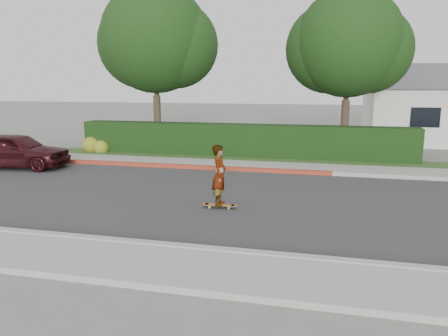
% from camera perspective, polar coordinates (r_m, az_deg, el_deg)
% --- Properties ---
extents(ground, '(120.00, 120.00, 0.00)m').
position_cam_1_polar(ground, '(12.30, 9.32, -4.61)').
color(ground, slate).
rests_on(ground, ground).
extents(road, '(60.00, 8.00, 0.01)m').
position_cam_1_polar(road, '(12.30, 9.32, -4.58)').
color(road, '#2D2D30').
rests_on(road, ground).
extents(curb_near, '(60.00, 0.20, 0.15)m').
position_cam_1_polar(curb_near, '(8.40, 7.14, -11.48)').
color(curb_near, '#9E9E99').
rests_on(curb_near, ground).
extents(sidewalk_near, '(60.00, 1.60, 0.12)m').
position_cam_1_polar(sidewalk_near, '(7.59, 6.34, -14.13)').
color(sidewalk_near, gray).
rests_on(sidewalk_near, ground).
extents(curb_far, '(60.00, 0.20, 0.15)m').
position_cam_1_polar(curb_far, '(16.27, 10.45, -0.55)').
color(curb_far, '#9E9E99').
rests_on(curb_far, ground).
extents(curb_red_section, '(12.00, 0.21, 0.15)m').
position_cam_1_polar(curb_red_section, '(17.26, -6.36, 0.23)').
color(curb_red_section, '#9A3521').
rests_on(curb_red_section, ground).
extents(sidewalk_far, '(60.00, 1.60, 0.12)m').
position_cam_1_polar(sidewalk_far, '(17.15, 10.62, -0.01)').
color(sidewalk_far, gray).
rests_on(sidewalk_far, ground).
extents(planting_strip, '(60.00, 1.60, 0.10)m').
position_cam_1_polar(planting_strip, '(18.73, 10.89, 0.86)').
color(planting_strip, '#2D4C1E').
rests_on(planting_strip, ground).
extents(hedge, '(15.00, 1.00, 1.50)m').
position_cam_1_polar(hedge, '(19.57, 2.23, 3.56)').
color(hedge, black).
rests_on(hedge, ground).
extents(flowering_shrub, '(1.40, 1.00, 0.90)m').
position_cam_1_polar(flowering_shrub, '(21.69, -16.52, 2.73)').
color(flowering_shrub, '#2D4C19').
rests_on(flowering_shrub, ground).
extents(tree_left, '(5.99, 5.21, 8.00)m').
position_cam_1_polar(tree_left, '(22.23, -8.82, 15.99)').
color(tree_left, '#33261C').
rests_on(tree_left, ground).
extents(tree_center, '(5.66, 4.84, 7.44)m').
position_cam_1_polar(tree_center, '(21.09, 15.92, 15.00)').
color(tree_center, '#33261C').
rests_on(tree_center, ground).
extents(skateboard, '(0.98, 0.25, 0.09)m').
position_cam_1_polar(skateboard, '(11.68, -0.58, -4.86)').
color(skateboard, gold).
rests_on(skateboard, ground).
extents(skateboarder, '(0.41, 0.60, 1.61)m').
position_cam_1_polar(skateboarder, '(11.48, -0.59, -0.93)').
color(skateboarder, white).
rests_on(skateboarder, skateboard).
extents(car_maroon, '(4.25, 2.06, 1.40)m').
position_cam_1_polar(car_maroon, '(18.97, -25.56, 2.09)').
color(car_maroon, '#3A1216').
rests_on(car_maroon, ground).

